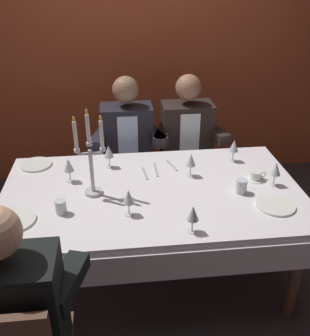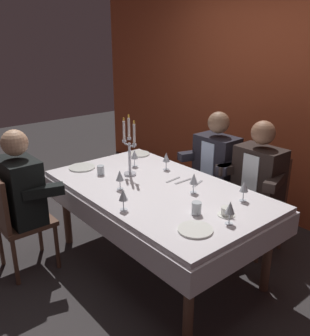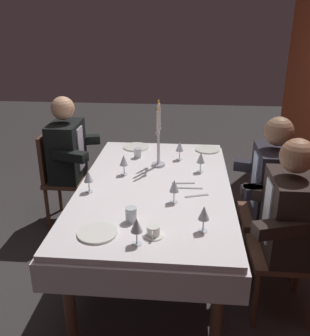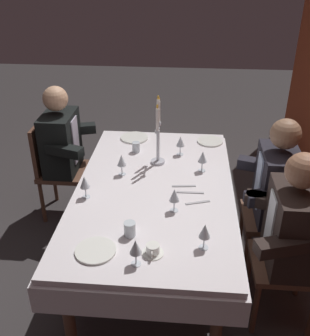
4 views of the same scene
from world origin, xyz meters
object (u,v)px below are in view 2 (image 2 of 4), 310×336
candelabra (130,151)px  wine_glass_3 (194,179)px  coffee_cup_0 (227,212)px  seated_diner_2 (259,176)px  wine_glass_6 (123,195)px  water_tumbler_1 (101,170)px  wine_glass_0 (166,158)px  wine_glass_4 (120,176)px  dinner_plate_2 (195,230)px  dinner_plate_0 (82,167)px  wine_glass_1 (134,155)px  seated_diner_1 (217,162)px  wine_glass_5 (230,208)px  water_tumbler_0 (196,208)px  dinner_plate_1 (139,154)px  wine_glass_2 (244,187)px  seated_diner_0 (20,190)px  dining_table (156,200)px

candelabra → wine_glass_3: candelabra is taller
coffee_cup_0 → seated_diner_2: bearing=110.6°
wine_glass_6 → coffee_cup_0: (0.53, 0.50, -0.09)m
candelabra → water_tumbler_1: size_ratio=6.56×
candelabra → seated_diner_2: (0.75, 0.88, -0.23)m
wine_glass_0 → wine_glass_4: 0.61m
dinner_plate_2 → wine_glass_4: 0.87m
coffee_cup_0 → seated_diner_2: 0.89m
dinner_plate_0 → wine_glass_1: size_ratio=1.51×
wine_glass_6 → seated_diner_1: 1.37m
wine_glass_0 → wine_glass_4: same height
seated_diner_2 → dinner_plate_2: bearing=-74.4°
dinner_plate_0 → seated_diner_1: (0.69, 1.13, -0.01)m
wine_glass_5 → seated_diner_1: bearing=134.7°
coffee_cup_0 → wine_glass_5: bearing=-42.2°
candelabra → water_tumbler_0: (0.92, -0.09, -0.18)m
wine_glass_4 → dinner_plate_0: bearing=179.3°
dinner_plate_1 → wine_glass_3: 1.10m
wine_glass_3 → water_tumbler_0: size_ratio=1.79×
wine_glass_4 → wine_glass_6: 0.38m
dinner_plate_2 → wine_glass_2: bearing=97.9°
candelabra → wine_glass_6: (0.54, -0.45, -0.11)m
wine_glass_5 → seated_diner_1: seated_diner_1 is taller
wine_glass_1 → wine_glass_3: bearing=-1.1°
seated_diner_0 → dining_table: bearing=52.5°
water_tumbler_1 → seated_diner_2: (0.93, 1.08, -0.05)m
dinner_plate_2 → wine_glass_3: wine_glass_3 is taller
wine_glass_2 → coffee_cup_0: bearing=-75.4°
wine_glass_0 → water_tumbler_0: size_ratio=1.79×
dinner_plate_0 → dinner_plate_2: bearing=-0.8°
dinner_plate_2 → dinner_plate_0: bearing=179.2°
dinner_plate_2 → wine_glass_2: 0.62m
dining_table → wine_glass_6: size_ratio=11.83×
water_tumbler_0 → wine_glass_2: bearing=80.2°
water_tumbler_0 → dining_table: bearing=170.3°
water_tumbler_0 → seated_diner_2: size_ratio=0.07×
wine_glass_4 → wine_glass_6: bearing=-31.1°
water_tumbler_0 → wine_glass_3: bearing=137.8°
wine_glass_0 → water_tumbler_1: size_ratio=1.94×
seated_diner_0 → seated_diner_1: bearing=72.3°
wine_glass_2 → wine_glass_4: 0.98m
dinner_plate_2 → wine_glass_2: wine_glass_2 is taller
candelabra → dinner_plate_2: 1.13m
wine_glass_0 → coffee_cup_0: size_ratio=1.24×
dinner_plate_2 → wine_glass_1: wine_glass_1 is taller
wine_glass_5 → water_tumbler_0: (-0.24, -0.07, -0.07)m
seated_diner_1 → seated_diner_2: bearing=0.0°
wine_glass_6 → seated_diner_1: size_ratio=0.13×
wine_glass_2 → wine_glass_5: (0.16, -0.36, 0.00)m
water_tumbler_1 → dinner_plate_1: bearing=111.3°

